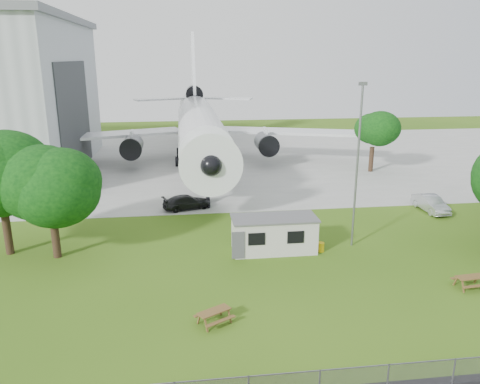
{
  "coord_description": "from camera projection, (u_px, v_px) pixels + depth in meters",
  "views": [
    {
      "loc": [
        -4.38,
        -25.49,
        13.77
      ],
      "look_at": [
        -0.13,
        8.0,
        4.0
      ],
      "focal_mm": 35.0,
      "sensor_mm": 36.0,
      "label": 1
    }
  ],
  "objects": [
    {
      "name": "ground",
      "position": [
        259.0,
        290.0,
        28.65
      ],
      "size": [
        160.0,
        160.0,
        0.0
      ],
      "primitive_type": "plane",
      "color": "#50781C"
    },
    {
      "name": "concrete_apron",
      "position": [
        214.0,
        160.0,
        64.85
      ],
      "size": [
        120.0,
        46.0,
        0.03
      ],
      "primitive_type": "cube",
      "color": "#B7B7B2",
      "rests_on": "ground"
    },
    {
      "name": "airliner",
      "position": [
        199.0,
        124.0,
        61.11
      ],
      "size": [
        46.36,
        47.73,
        17.69
      ],
      "color": "white",
      "rests_on": "ground"
    },
    {
      "name": "site_cabin",
      "position": [
        274.0,
        234.0,
        34.18
      ],
      "size": [
        6.75,
        2.71,
        2.62
      ],
      "color": "beige",
      "rests_on": "ground"
    },
    {
      "name": "picnic_west",
      "position": [
        214.0,
        323.0,
        25.14
      ],
      "size": [
        2.3,
        2.19,
        0.76
      ],
      "primitive_type": null,
      "rotation": [
        0.0,
        0.0,
        0.51
      ],
      "color": "brown",
      "rests_on": "ground"
    },
    {
      "name": "picnic_east",
      "position": [
        469.0,
        288.0,
        29.0
      ],
      "size": [
        1.92,
        1.65,
        0.76
      ],
      "primitive_type": null,
      "rotation": [
        0.0,
        0.0,
        0.09
      ],
      "color": "brown",
      "rests_on": "ground"
    },
    {
      "name": "lamp_mast",
      "position": [
        357.0,
        168.0,
        33.88
      ],
      "size": [
        0.16,
        0.16,
        12.0
      ],
      "primitive_type": "cylinder",
      "color": "slate",
      "rests_on": "ground"
    },
    {
      "name": "tree_west_small",
      "position": [
        50.0,
        187.0,
        32.03
      ],
      "size": [
        6.96,
        6.96,
        8.67
      ],
      "color": "#382619",
      "rests_on": "ground"
    },
    {
      "name": "tree_far_apron",
      "position": [
        374.0,
        129.0,
        56.91
      ],
      "size": [
        5.67,
        5.67,
        8.16
      ],
      "color": "#382619",
      "rests_on": "ground"
    },
    {
      "name": "car_ne_sedan",
      "position": [
        431.0,
        204.0,
        43.12
      ],
      "size": [
        1.69,
        4.51,
        1.47
      ],
      "primitive_type": "imported",
      "rotation": [
        0.0,
        0.0,
        0.03
      ],
      "color": "#ADAFB5",
      "rests_on": "ground"
    },
    {
      "name": "car_apron_van",
      "position": [
        187.0,
        202.0,
        43.84
      ],
      "size": [
        4.84,
        3.01,
        1.31
      ],
      "primitive_type": "imported",
      "rotation": [
        0.0,
        0.0,
        1.85
      ],
      "color": "black",
      "rests_on": "ground"
    }
  ]
}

